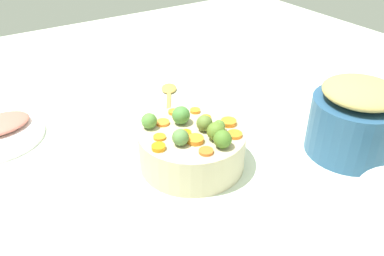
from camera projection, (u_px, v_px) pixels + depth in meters
tabletop at (199, 161)px, 0.99m from camera, size 2.40×2.40×0.02m
serving_bowl_carrots at (192, 148)px, 0.94m from camera, size 0.25×0.25×0.09m
metal_pot at (353, 127)px, 0.97m from camera, size 0.21×0.21×0.14m
stuffing_mound at (362, 92)px, 0.92m from camera, size 0.18×0.18×0.05m
carrot_slice_0 at (206, 151)px, 0.84m from camera, size 0.04×0.04×0.01m
carrot_slice_1 at (173, 112)px, 0.98m from camera, size 0.04×0.04×0.01m
carrot_slice_2 at (195, 111)px, 0.99m from camera, size 0.03×0.03×0.01m
carrot_slice_3 at (229, 122)px, 0.94m from camera, size 0.04×0.04×0.01m
carrot_slice_4 at (186, 133)px, 0.90m from camera, size 0.03×0.03×0.01m
carrot_slice_5 at (163, 123)px, 0.94m from camera, size 0.04×0.04×0.01m
carrot_slice_6 at (195, 140)px, 0.88m from camera, size 0.05×0.05×0.01m
carrot_slice_7 at (206, 118)px, 0.96m from camera, size 0.03×0.03×0.01m
carrot_slice_8 at (160, 137)px, 0.89m from camera, size 0.04×0.04×0.01m
carrot_slice_9 at (159, 147)px, 0.85m from camera, size 0.03×0.03×0.01m
carrot_slice_10 at (234, 135)px, 0.90m from camera, size 0.04×0.04×0.01m
brussels_sprout_0 at (219, 126)px, 0.91m from camera, size 0.03×0.03×0.03m
brussels_sprout_1 at (149, 121)px, 0.92m from camera, size 0.04×0.04×0.04m
brussels_sprout_2 at (181, 115)px, 0.94m from camera, size 0.04×0.04×0.04m
brussels_sprout_3 at (217, 131)px, 0.88m from camera, size 0.04×0.04×0.04m
brussels_sprout_4 at (181, 137)px, 0.86m from camera, size 0.04×0.04×0.04m
brussels_sprout_5 at (204, 123)px, 0.91m from camera, size 0.04×0.04×0.04m
brussels_sprout_6 at (223, 139)px, 0.85m from camera, size 0.04×0.04×0.04m
wooden_spoon at (169, 96)px, 1.25m from camera, size 0.18×0.27×0.01m
ham_slice_main at (0, 124)px, 1.07m from camera, size 0.17×0.14×0.03m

